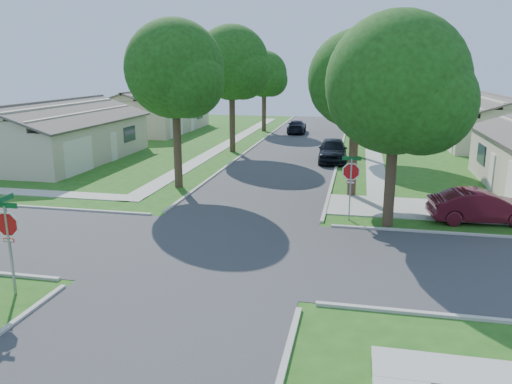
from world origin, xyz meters
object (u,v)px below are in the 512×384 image
Objects in this scene: tree_w_mid at (232,66)px; car_curb_west at (297,127)px; tree_e_near at (357,84)px; house_ne_far at (493,127)px; stop_sign_ne at (351,174)px; tree_ne_corner at (398,90)px; car_curb_east at (333,150)px; tree_e_mid at (360,70)px; house_nw_near at (56,139)px; house_nw_far at (153,116)px; tree_w_near at (176,74)px; tree_e_far at (360,72)px; stop_sign_sw at (7,228)px; tree_w_far at (265,76)px; car_driveway at (481,206)px.

tree_w_mid is 13.86m from car_curb_west.
tree_e_near is 0.61× the size of house_ne_far.
stop_sign_ne is 0.31× the size of tree_w_mid.
tree_ne_corner is 15.26m from car_curb_east.
house_ne_far is at bearing 35.42° from tree_e_mid.
house_ne_far is at bearing 65.07° from stop_sign_ne.
house_ne_far and house_nw_near have the same top height.
tree_ne_corner is at bearing -56.78° from tree_w_mid.
tree_w_mid reaches higher than house_nw_far.
car_curb_east is at bearing -120.38° from tree_e_mid.
house_nw_near is at bearing 152.17° from tree_w_near.
house_ne_far is at bearing -24.03° from tree_e_far.
tree_w_near reaches higher than stop_sign_sw.
tree_w_near is 24.95m from car_curb_west.
house_nw_far is (-11.34, -2.01, -3.99)m from tree_w_far.
tree_w_near is 1.04× the size of tree_ne_corner.
tree_e_far reaches higher than house_ne_far.
stop_sign_sw is 26.09m from tree_w_mid.
house_ne_far is (11.23, 7.99, -4.74)m from tree_e_mid.
car_driveway is at bearing -45.32° from house_nw_far.
house_nw_far reaches higher than car_curb_west.
stop_sign_ne is 0.37× the size of tree_w_far.
tree_w_near is at bearing -135.91° from house_ne_far.
house_nw_near reaches higher than stop_sign_ne.
tree_e_mid is 13.00m from tree_e_far.
house_nw_far is at bearing -169.95° from tree_w_far.
house_ne_far reaches higher than car_curb_west.
tree_w_far is (0.05, 38.71, 3.48)m from stop_sign_sw.
stop_sign_sw is 24.39m from car_curb_east.
house_ne_far is at bearing 162.50° from car_curb_west.
car_curb_east is at bearing 99.43° from tree_e_near.
tree_e_far is 0.64× the size of house_nw_far.
house_nw_near is at bearing 153.54° from stop_sign_ne.
tree_e_mid reaches higher than car_curb_west.
house_nw_far is (-20.75, -2.01, -4.46)m from tree_e_far.
tree_e_far is at bearing 93.09° from tree_ne_corner.
tree_e_far reaches higher than house_nw_near.
tree_w_mid is at bearing 89.98° from tree_w_near.
house_nw_near is (-31.98, -14.00, 0.00)m from house_ne_far.
car_curb_east is (7.84, 9.34, -5.29)m from tree_w_near.
tree_w_near reaches higher than car_driveway.
tree_e_far is 1.01× the size of tree_ne_corner.
car_curb_west is (-7.56, 28.89, -4.95)m from tree_ne_corner.
tree_w_mid is 0.70× the size of house_nw_near.
tree_w_mid is at bearing -125.85° from tree_e_far.
tree_w_far is at bearing 90.01° from tree_w_near.
tree_e_near is at bearing 55.41° from stop_sign_sw.
tree_e_far is at bearing 81.46° from car_curb_east.
house_nw_far is at bearing 90.00° from house_nw_near.
tree_ne_corner is (11.06, 8.91, 3.56)m from stop_sign_sw.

